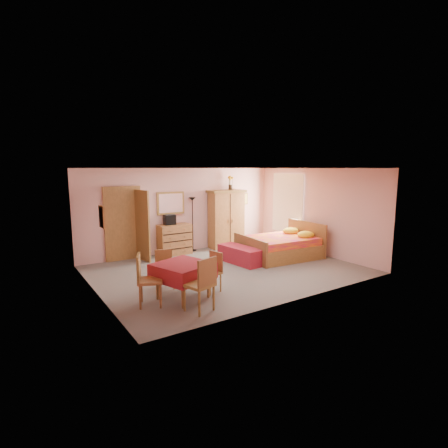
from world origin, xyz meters
TOP-DOWN VIEW (x-y plane):
  - floor at (0.00, 0.00)m, footprint 6.50×6.50m
  - ceiling at (0.00, 0.00)m, footprint 6.50×6.50m
  - wall_back at (0.00, 2.50)m, footprint 6.50×0.10m
  - wall_front at (0.00, -2.50)m, footprint 6.50×0.10m
  - wall_left at (-3.25, 0.00)m, footprint 0.10×5.00m
  - wall_right at (3.25, 0.00)m, footprint 0.10×5.00m
  - doorway at (-1.90, 2.47)m, footprint 1.06×0.12m
  - window at (3.21, 1.20)m, footprint 0.08×1.40m
  - picture_left at (-3.22, -0.60)m, footprint 0.04×0.32m
  - picture_back at (2.35, 2.47)m, footprint 0.30×0.04m
  - chest_of_drawers at (-0.42, 2.24)m, footprint 0.97×0.49m
  - wall_mirror at (-0.42, 2.45)m, footprint 0.87×0.09m
  - stereo at (-0.54, 2.30)m, footprint 0.33×0.25m
  - floor_lamp at (0.26, 2.35)m, footprint 0.27×0.27m
  - wardrobe at (1.41, 2.17)m, footprint 1.24×0.69m
  - sunflower_vase at (1.64, 2.26)m, footprint 0.20×0.20m
  - bed at (2.01, 0.25)m, footprint 2.28×1.86m
  - bench at (0.66, 0.34)m, footprint 0.65×1.42m
  - dining_table at (-1.85, -1.18)m, footprint 1.25×1.25m
  - chair_south at (-1.89, -1.90)m, footprint 0.58×0.58m
  - chair_north at (-1.90, -0.41)m, footprint 0.45×0.45m
  - chair_west at (-2.53, -1.16)m, footprint 0.60×0.60m
  - chair_east at (-1.20, -1.16)m, footprint 0.46×0.46m

SIDE VIEW (x-z plane):
  - floor at x=0.00m, z-range 0.00..0.00m
  - bench at x=0.66m, z-range 0.00..0.46m
  - dining_table at x=-1.85m, z-range 0.00..0.73m
  - chair_north at x=-1.90m, z-range 0.00..0.83m
  - chair_east at x=-1.20m, z-range 0.00..0.85m
  - chest_of_drawers at x=-0.42m, z-range 0.00..0.92m
  - bed at x=2.01m, z-range 0.00..0.99m
  - chair_west at x=-2.53m, z-range 0.00..1.00m
  - chair_south at x=-1.89m, z-range 0.00..1.03m
  - floor_lamp at x=0.26m, z-range 0.00..1.70m
  - wardrobe at x=1.41m, z-range 0.00..1.90m
  - doorway at x=-1.90m, z-range -0.05..2.10m
  - stereo at x=-0.54m, z-range 0.92..1.22m
  - wall_back at x=0.00m, z-range 0.00..2.60m
  - wall_front at x=0.00m, z-range 0.00..2.60m
  - wall_left at x=-3.25m, z-range 0.00..2.60m
  - wall_right at x=3.25m, z-range 0.00..2.60m
  - window at x=3.21m, z-range 0.48..2.42m
  - picture_back at x=2.35m, z-range 1.35..1.75m
  - wall_mirror at x=-0.42m, z-range 1.21..1.89m
  - picture_left at x=-3.22m, z-range 1.49..1.91m
  - sunflower_vase at x=1.64m, z-range 1.90..2.35m
  - ceiling at x=0.00m, z-range 2.60..2.60m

